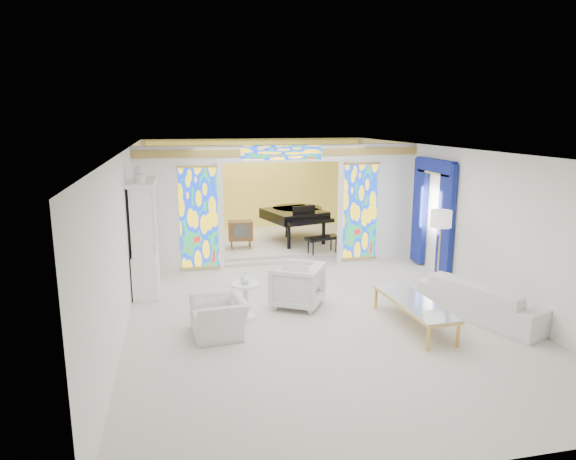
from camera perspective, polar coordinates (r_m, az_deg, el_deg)
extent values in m
plane|color=silver|center=(11.18, 1.35, -6.61)|extent=(12.00, 12.00, 0.00)
cube|color=silver|center=(10.60, 1.43, 8.93)|extent=(7.00, 12.00, 0.02)
cube|color=white|center=(16.60, -3.56, 4.92)|extent=(7.00, 0.02, 3.00)
cube|color=white|center=(5.40, 17.05, -11.41)|extent=(7.00, 0.02, 3.00)
cube|color=white|center=(10.53, -17.44, 0.10)|extent=(0.02, 12.00, 3.00)
cube|color=white|center=(12.10, 17.72, 1.60)|extent=(0.02, 12.00, 3.00)
cube|color=white|center=(12.45, -12.11, 2.21)|extent=(2.00, 0.18, 3.00)
cube|color=white|center=(13.43, 9.76, 3.02)|extent=(2.00, 0.18, 3.00)
cube|color=white|center=(12.55, -0.78, 8.54)|extent=(3.00, 0.18, 0.40)
cube|color=white|center=(12.43, -7.45, 1.42)|extent=(0.12, 0.06, 2.60)
cube|color=white|center=(13.03, 5.81, 1.96)|extent=(0.12, 0.06, 2.60)
cube|color=white|center=(12.47, -0.68, 7.82)|extent=(3.24, 0.06, 0.12)
cube|color=gold|center=(12.46, -0.68, 8.60)|extent=(7.00, 0.05, 0.18)
cube|color=gold|center=(12.39, -9.89, 1.31)|extent=(0.90, 0.04, 2.40)
cube|color=gold|center=(13.19, 8.01, 2.03)|extent=(0.90, 0.04, 2.40)
cube|color=gold|center=(12.45, -0.68, 8.60)|extent=(2.00, 0.04, 0.34)
cube|color=silver|center=(15.01, -2.37, -1.33)|extent=(6.80, 3.80, 0.18)
cube|color=#E6CF50|center=(16.48, -3.50, 4.87)|extent=(6.70, 0.10, 2.90)
cylinder|color=gold|center=(14.57, -1.60, 8.07)|extent=(0.48, 0.48, 0.30)
cube|color=navy|center=(12.12, 17.14, 0.93)|extent=(0.12, 0.55, 2.60)
cube|color=navy|center=(13.24, 14.40, 2.02)|extent=(0.12, 0.55, 2.60)
cube|color=navy|center=(12.52, 16.03, 6.91)|extent=(0.14, 1.70, 0.30)
cube|color=#EBCD53|center=(12.53, 15.99, 6.13)|extent=(0.12, 1.50, 0.06)
cube|color=white|center=(11.34, -15.45, -4.40)|extent=(0.50, 1.40, 0.90)
cube|color=white|center=(11.08, -15.78, 1.31)|extent=(0.44, 1.30, 1.40)
cube|color=white|center=(11.07, -14.60, 1.37)|extent=(0.01, 1.20, 1.30)
cube|color=white|center=(10.97, -16.01, 5.11)|extent=(0.56, 1.46, 0.08)
cylinder|color=white|center=(10.61, -16.15, 5.52)|extent=(0.22, 0.22, 0.16)
sphere|color=white|center=(10.59, -16.21, 6.38)|extent=(0.20, 0.20, 0.20)
imported|color=white|center=(8.93, -7.65, -9.48)|extent=(0.98, 1.09, 0.65)
imported|color=white|center=(10.09, 1.02, -6.16)|extent=(1.27, 1.26, 0.86)
imported|color=white|center=(10.23, 20.97, -7.17)|extent=(1.78, 2.62, 0.71)
cylinder|color=white|center=(9.49, -4.76, -6.02)|extent=(0.65, 0.65, 0.04)
cylinder|color=white|center=(9.59, -4.73, -7.86)|extent=(0.11, 0.11, 0.62)
cylinder|color=white|center=(9.70, -4.70, -9.56)|extent=(0.44, 0.44, 0.03)
imported|color=silver|center=(9.45, -4.78, -5.33)|extent=(0.24, 0.24, 0.20)
cube|color=white|center=(9.42, 13.81, -7.77)|extent=(0.71, 2.09, 0.04)
cube|color=gold|center=(9.43, 13.81, -7.90)|extent=(0.75, 2.13, 0.03)
cube|color=gold|center=(8.59, 15.34, -11.55)|extent=(0.05, 0.05, 0.42)
cube|color=gold|center=(8.86, 18.38, -10.99)|extent=(0.05, 0.05, 0.42)
cube|color=gold|center=(10.20, 9.75, -7.41)|extent=(0.05, 0.05, 0.42)
cube|color=gold|center=(10.43, 12.44, -7.09)|extent=(0.05, 0.05, 0.42)
cylinder|color=gold|center=(11.45, 16.16, -6.56)|extent=(0.39, 0.39, 0.03)
cylinder|color=gold|center=(11.23, 16.40, -2.73)|extent=(0.04, 0.04, 1.61)
cylinder|color=white|center=(11.06, 16.64, 1.21)|extent=(0.56, 0.56, 0.34)
cube|color=black|center=(14.55, 0.67, 1.68)|extent=(1.83, 1.90, 0.28)
cylinder|color=black|center=(15.00, 1.02, 2.00)|extent=(1.79, 1.79, 0.28)
cube|color=black|center=(13.79, 2.51, 0.91)|extent=(1.39, 0.67, 0.10)
cube|color=white|center=(13.72, 2.69, 0.94)|extent=(1.23, 0.45, 0.03)
cube|color=black|center=(14.04, 1.78, 2.21)|extent=(0.68, 0.23, 0.25)
cube|color=black|center=(13.36, 3.84, -0.89)|extent=(0.97, 0.59, 0.08)
cylinder|color=black|center=(13.78, 0.10, -0.84)|extent=(0.12, 0.12, 0.62)
cylinder|color=black|center=(14.33, 3.97, -0.36)|extent=(0.12, 0.12, 0.62)
cylinder|color=black|center=(15.20, -0.11, 0.41)|extent=(0.12, 0.12, 0.62)
cube|color=brown|center=(13.89, -5.31, -0.06)|extent=(0.65, 0.46, 0.51)
cube|color=#3C423F|center=(13.68, -5.23, -0.12)|extent=(0.41, 0.04, 0.33)
cone|color=brown|center=(13.81, -6.24, -1.73)|extent=(0.04, 0.04, 0.23)
cone|color=brown|center=(13.85, -4.20, -1.65)|extent=(0.04, 0.04, 0.23)
cone|color=brown|center=(14.11, -6.33, -1.43)|extent=(0.04, 0.04, 0.23)
cone|color=brown|center=(14.15, -4.33, -1.35)|extent=(0.04, 0.04, 0.23)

